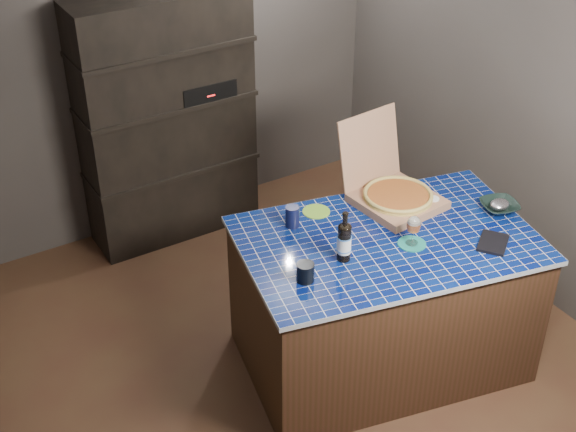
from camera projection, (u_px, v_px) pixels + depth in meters
room at (279, 170)px, 4.30m from camera, size 3.50×3.50×3.50m
shelving_unit at (168, 120)px, 5.59m from camera, size 1.20×0.41×1.80m
kitchen_island at (383, 300)px, 4.65m from camera, size 1.79×1.34×0.89m
pizza_box at (395, 193)px, 4.67m from camera, size 0.49×0.58×0.48m
mead_bottle at (344, 241)px, 4.18m from camera, size 0.08×0.08×0.29m
teal_trivet at (412, 244)px, 4.35m from camera, size 0.15×0.15×0.01m
wine_glass at (414, 225)px, 4.29m from camera, size 0.08×0.08×0.17m
tumbler at (305, 272)px, 4.06m from camera, size 0.09×0.09×0.10m
dvd_case at (493, 243)px, 4.35m from camera, size 0.25×0.24×0.02m
bowl at (499, 206)px, 4.63m from camera, size 0.26×0.26×0.05m
foil_contents at (500, 204)px, 4.62m from camera, size 0.12×0.10×0.06m
white_jar at (433, 202)px, 4.66m from camera, size 0.07×0.07×0.06m
navy_cup at (292, 216)px, 4.47m from camera, size 0.08×0.08×0.12m
green_trivet at (316, 211)px, 4.63m from camera, size 0.16×0.16×0.01m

